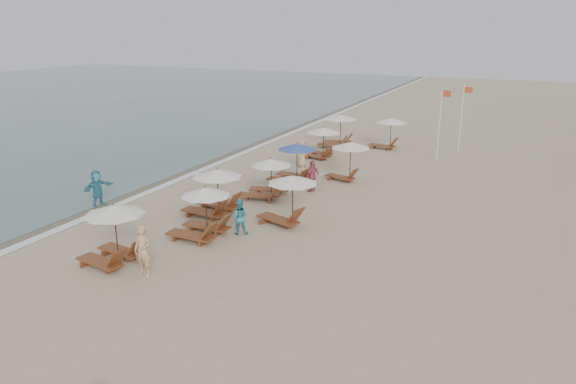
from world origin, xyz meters
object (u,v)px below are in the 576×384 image
at_px(lounger_station_1, 201,215).
at_px(lounger_station_5, 321,141).
at_px(lounger_station_6, 337,131).
at_px(inland_station_2, 388,130).
at_px(inland_station_1, 347,155).
at_px(beachgoer_near, 143,250).
at_px(beachgoer_far_a, 312,176).
at_px(lounger_station_4, 292,165).
at_px(waterline_walker, 97,188).
at_px(inland_station_0, 286,196).
at_px(beachgoer_far_b, 302,154).
at_px(beachgoer_mid_a, 239,217).
at_px(lounger_station_0, 111,235).
at_px(lounger_station_2, 213,193).
at_px(flag_pole_near, 440,121).
at_px(lounger_station_3, 266,180).

height_order(lounger_station_1, lounger_station_5, lounger_station_1).
relative_size(lounger_station_6, inland_station_2, 1.03).
bearing_deg(lounger_station_5, inland_station_1, -53.07).
distance_m(beachgoer_near, beachgoer_far_a, 11.82).
relative_size(lounger_station_4, waterline_walker, 1.49).
xyz_separation_m(inland_station_0, inland_station_1, (0.11, 7.86, 0.15)).
relative_size(lounger_station_6, beachgoer_far_b, 1.67).
bearing_deg(inland_station_1, beachgoer_mid_a, -98.16).
distance_m(lounger_station_1, inland_station_0, 3.83).
relative_size(lounger_station_0, lounger_station_5, 1.03).
distance_m(lounger_station_2, beachgoer_mid_a, 2.89).
bearing_deg(lounger_station_2, lounger_station_4, 79.84).
bearing_deg(flag_pole_near, beachgoer_near, -106.51).
relative_size(lounger_station_6, beachgoer_far_a, 1.63).
distance_m(lounger_station_3, beachgoer_mid_a, 5.15).
bearing_deg(lounger_station_1, lounger_station_0, -113.20).
bearing_deg(lounger_station_0, lounger_station_5, 87.51).
relative_size(lounger_station_3, lounger_station_6, 0.94).
bearing_deg(lounger_station_0, waterline_walker, 137.96).
bearing_deg(beachgoer_near, beachgoer_far_b, 93.53).
bearing_deg(beachgoer_near, inland_station_1, 80.17).
bearing_deg(beachgoer_far_b, inland_station_1, -106.97).
relative_size(lounger_station_3, inland_station_1, 1.02).
distance_m(beachgoer_far_a, beachgoer_far_b, 5.32).
relative_size(lounger_station_0, lounger_station_6, 0.93).
relative_size(inland_station_2, waterline_walker, 1.51).
bearing_deg(lounger_station_4, inland_station_1, 33.37).
height_order(lounger_station_4, inland_station_1, lounger_station_4).
bearing_deg(inland_station_2, lounger_station_5, -125.28).
distance_m(beachgoer_far_b, flag_pole_near, 9.12).
relative_size(lounger_station_2, beachgoer_near, 1.48).
distance_m(lounger_station_6, beachgoer_far_b, 6.36).
relative_size(lounger_station_0, lounger_station_2, 0.93).
bearing_deg(inland_station_2, lounger_station_2, -102.08).
relative_size(lounger_station_1, beachgoer_far_a, 1.50).
relative_size(lounger_station_4, beachgoer_far_b, 1.59).
xyz_separation_m(lounger_station_4, waterline_walker, (-6.93, -7.67, -0.14)).
bearing_deg(lounger_station_3, lounger_station_4, 88.69).
distance_m(beachgoer_mid_a, flag_pole_near, 17.50).
distance_m(beachgoer_far_a, flag_pole_near, 10.95).
height_order(lounger_station_0, lounger_station_4, lounger_station_0).
distance_m(lounger_station_3, flag_pole_near, 13.43).
height_order(lounger_station_2, beachgoer_mid_a, lounger_station_2).
distance_m(lounger_station_3, inland_station_2, 14.04).
distance_m(lounger_station_2, lounger_station_4, 6.46).
bearing_deg(lounger_station_6, inland_station_2, 13.96).
relative_size(beachgoer_far_a, beachgoer_far_b, 1.02).
bearing_deg(lounger_station_3, lounger_station_5, 94.14).
xyz_separation_m(beachgoer_near, beachgoer_mid_a, (1.09, 4.81, -0.17)).
distance_m(lounger_station_4, lounger_station_5, 6.20).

